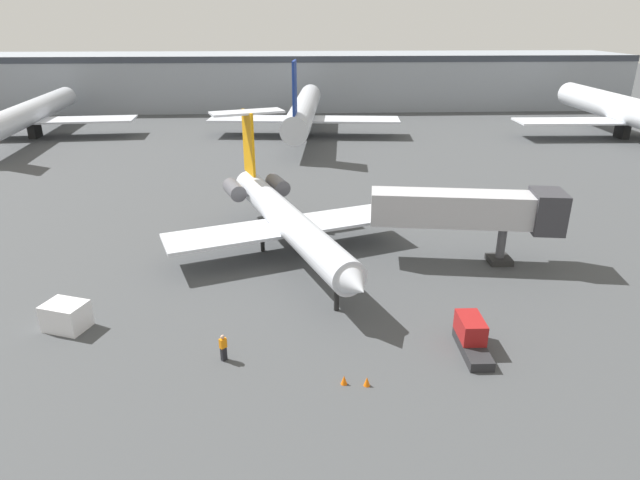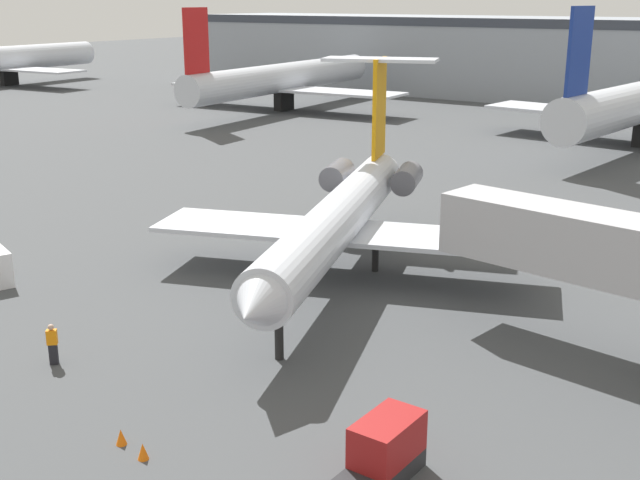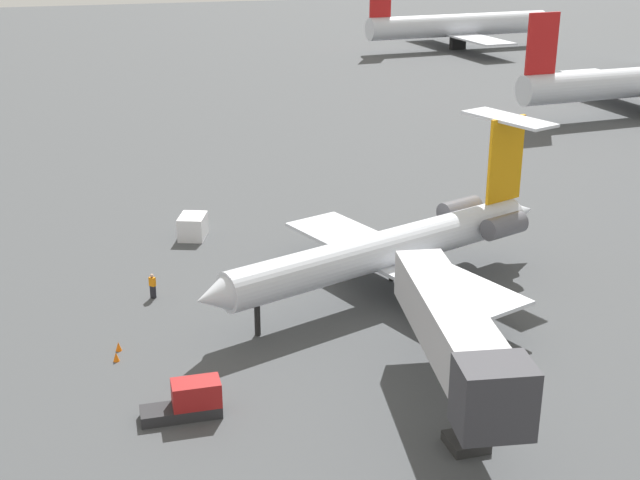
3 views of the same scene
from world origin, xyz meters
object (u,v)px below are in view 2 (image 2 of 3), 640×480
at_px(parked_airliner_west_end, 6,59).
at_px(parked_airliner_west_mid, 283,78).
at_px(traffic_cone_near, 121,437).
at_px(traffic_cone_mid, 143,451).
at_px(ground_crew_marshaller, 53,344).
at_px(baggage_tug_lead, 381,456).
at_px(regional_jet, 342,212).

bearing_deg(parked_airliner_west_end, parked_airliner_west_mid, 1.06).
xyz_separation_m(traffic_cone_near, traffic_cone_mid, (1.23, -0.20, 0.00)).
relative_size(traffic_cone_mid, parked_airliner_west_end, 0.02).
distance_m(ground_crew_marshaller, baggage_tug_lead, 14.76).
xyz_separation_m(parked_airliner_west_end, parked_airliner_west_mid, (56.84, 1.05, -0.20)).
relative_size(traffic_cone_mid, parked_airliner_west_mid, 0.01).
bearing_deg(ground_crew_marshaller, baggage_tug_lead, 1.63).
xyz_separation_m(traffic_cone_near, parked_airliner_west_end, (-102.12, 66.94, 4.03)).
distance_m(regional_jet, traffic_cone_near, 18.81).
bearing_deg(baggage_tug_lead, regional_jet, 126.87).
distance_m(ground_crew_marshaller, parked_airliner_west_mid, 75.93).
bearing_deg(parked_airliner_west_end, ground_crew_marshaller, -34.01).
relative_size(regional_jet, parked_airliner_west_end, 0.74).
bearing_deg(regional_jet, traffic_cone_mid, -75.80).
height_order(traffic_cone_mid, parked_airliner_west_mid, parked_airliner_west_mid).
height_order(regional_jet, baggage_tug_lead, regional_jet).
bearing_deg(baggage_tug_lead, parked_airliner_west_end, 149.86).
xyz_separation_m(baggage_tug_lead, traffic_cone_mid, (-6.73, -3.24, -0.56)).
distance_m(baggage_tug_lead, parked_airliner_west_mid, 84.04).
height_order(regional_jet, traffic_cone_near, regional_jet).
distance_m(traffic_cone_mid, parked_airliner_west_end, 123.31).
xyz_separation_m(regional_jet, parked_airliner_west_mid, (-41.85, 49.76, 0.72)).
xyz_separation_m(traffic_cone_mid, parked_airliner_west_mid, (-46.51, 68.19, 3.83)).
bearing_deg(ground_crew_marshaller, traffic_cone_mid, -19.35).
distance_m(traffic_cone_near, parked_airliner_west_end, 122.17).
xyz_separation_m(regional_jet, ground_crew_marshaller, (-3.37, -15.61, -2.53)).
distance_m(traffic_cone_near, traffic_cone_mid, 1.24).
height_order(ground_crew_marshaller, traffic_cone_near, ground_crew_marshaller).
distance_m(regional_jet, parked_airliner_west_end, 110.06).
bearing_deg(parked_airliner_west_mid, regional_jet, -49.94).
height_order(parked_airliner_west_end, parked_airliner_west_mid, parked_airliner_west_end).
relative_size(baggage_tug_lead, traffic_cone_near, 7.32).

